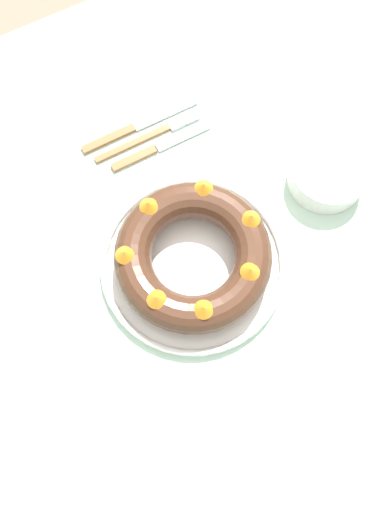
% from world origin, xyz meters
% --- Properties ---
extents(ground_plane, '(8.00, 8.00, 0.00)m').
position_xyz_m(ground_plane, '(0.00, 0.00, 0.00)').
color(ground_plane, gray).
extents(dining_table, '(1.28, 1.29, 0.78)m').
position_xyz_m(dining_table, '(0.00, 0.00, 0.69)').
color(dining_table, silver).
rests_on(dining_table, ground_plane).
extents(serving_dish, '(0.33, 0.33, 0.02)m').
position_xyz_m(serving_dish, '(-0.02, -0.00, 0.79)').
color(serving_dish, white).
rests_on(serving_dish, dining_table).
extents(bundt_cake, '(0.27, 0.27, 0.08)m').
position_xyz_m(bundt_cake, '(-0.02, -0.00, 0.83)').
color(bundt_cake, '#4C2D1E').
rests_on(bundt_cake, serving_dish).
extents(fork, '(0.02, 0.22, 0.01)m').
position_xyz_m(fork, '(-0.28, 0.06, 0.78)').
color(fork, '#936038').
rests_on(fork, dining_table).
extents(serving_knife, '(0.02, 0.24, 0.01)m').
position_xyz_m(serving_knife, '(-0.31, 0.03, 0.78)').
color(serving_knife, '#936038').
rests_on(serving_knife, dining_table).
extents(cake_knife, '(0.02, 0.20, 0.01)m').
position_xyz_m(cake_knife, '(-0.25, 0.04, 0.78)').
color(cake_knife, '#936038').
rests_on(cake_knife, dining_table).
extents(side_bowl, '(0.14, 0.14, 0.05)m').
position_xyz_m(side_bowl, '(-0.05, 0.29, 0.80)').
color(side_bowl, white).
rests_on(side_bowl, dining_table).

